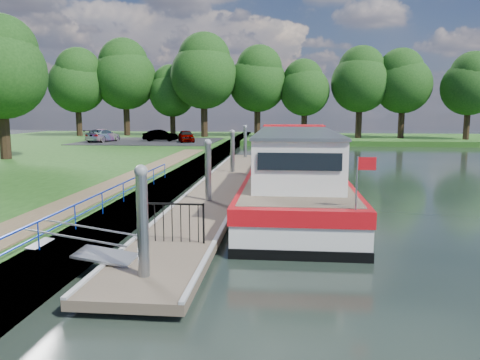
# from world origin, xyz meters

# --- Properties ---
(ground) EXTENTS (160.00, 160.00, 0.00)m
(ground) POSITION_xyz_m (0.00, 0.00, 0.00)
(ground) COLOR black
(ground) RESTS_ON ground
(bank_edge) EXTENTS (1.10, 90.00, 0.78)m
(bank_edge) POSITION_xyz_m (-2.55, 15.00, 0.39)
(bank_edge) COLOR #473D2D
(bank_edge) RESTS_ON ground
(far_bank) EXTENTS (60.00, 18.00, 0.60)m
(far_bank) POSITION_xyz_m (12.00, 52.00, 0.30)
(far_bank) COLOR #1D4814
(far_bank) RESTS_ON ground
(footpath) EXTENTS (1.60, 40.00, 0.05)m
(footpath) POSITION_xyz_m (-4.40, 8.00, 0.80)
(footpath) COLOR brown
(footpath) RESTS_ON riverbank
(carpark) EXTENTS (14.00, 12.00, 0.06)m
(carpark) POSITION_xyz_m (-11.00, 38.00, 0.81)
(carpark) COLOR black
(carpark) RESTS_ON riverbank
(blue_fence) EXTENTS (0.04, 18.04, 0.72)m
(blue_fence) POSITION_xyz_m (-2.75, 3.00, 1.31)
(blue_fence) COLOR #0C2DBF
(blue_fence) RESTS_ON riverbank
(pontoon) EXTENTS (2.50, 30.00, 0.56)m
(pontoon) POSITION_xyz_m (0.00, 13.00, 0.18)
(pontoon) COLOR brown
(pontoon) RESTS_ON ground
(mooring_piles) EXTENTS (0.30, 27.30, 3.55)m
(mooring_piles) POSITION_xyz_m (0.00, 13.00, 1.28)
(mooring_piles) COLOR gray
(mooring_piles) RESTS_ON ground
(gangway) EXTENTS (2.58, 1.00, 0.92)m
(gangway) POSITION_xyz_m (-1.85, 0.50, 0.63)
(gangway) COLOR #A5A8AD
(gangway) RESTS_ON ground
(gate_panel) EXTENTS (1.85, 0.05, 1.15)m
(gate_panel) POSITION_xyz_m (-0.00, 2.20, 1.15)
(gate_panel) COLOR black
(gate_panel) RESTS_ON ground
(barge) EXTENTS (4.36, 21.15, 4.78)m
(barge) POSITION_xyz_m (3.60, 12.49, 1.09)
(barge) COLOR black
(barge) RESTS_ON ground
(horizon_trees) EXTENTS (54.38, 10.03, 12.87)m
(horizon_trees) POSITION_xyz_m (-1.61, 48.68, 7.95)
(horizon_trees) COLOR #332316
(horizon_trees) RESTS_ON ground
(bank_tree_a) EXTENTS (6.12, 6.12, 9.72)m
(bank_tree_a) POSITION_xyz_m (-15.99, 20.08, 7.02)
(bank_tree_a) COLOR #332316
(bank_tree_a) RESTS_ON riverbank
(car_a) EXTENTS (2.49, 3.84, 1.22)m
(car_a) POSITION_xyz_m (-6.98, 36.93, 1.44)
(car_a) COLOR #999999
(car_a) RESTS_ON carpark
(car_b) EXTENTS (3.66, 1.47, 1.18)m
(car_b) POSITION_xyz_m (-9.92, 37.83, 1.43)
(car_b) COLOR #999999
(car_b) RESTS_ON carpark
(car_c) EXTENTS (2.67, 4.77, 1.31)m
(car_c) POSITION_xyz_m (-15.65, 36.52, 1.49)
(car_c) COLOR #999999
(car_c) RESTS_ON carpark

